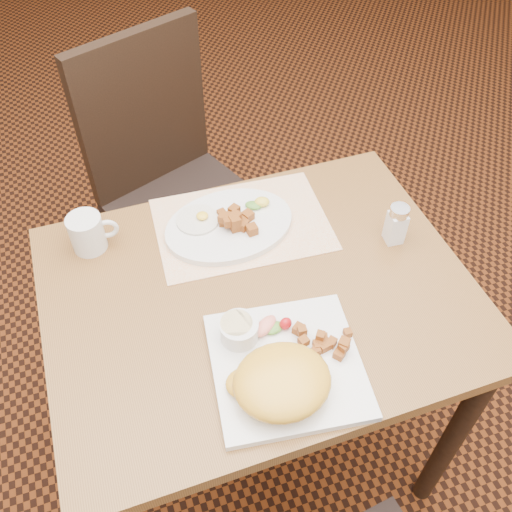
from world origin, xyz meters
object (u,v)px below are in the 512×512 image
object	(u,v)px
chair_far	(171,177)
plate_square	(287,365)
table	(259,321)
coffee_mug	(88,233)
plate_oval	(229,226)
salt_shaker	(396,224)

from	to	relation	value
chair_far	plate_square	xyz separation A→B (m)	(0.04, -0.87, 0.22)
table	chair_far	bearing A→B (deg)	94.59
chair_far	coffee_mug	world-z (taller)	chair_far
plate_square	coffee_mug	size ratio (longest dim) A/B	2.56
chair_far	plate_square	distance (m)	0.89
plate_oval	salt_shaker	xyz separation A→B (m)	(0.34, -0.16, 0.04)
salt_shaker	coffee_mug	world-z (taller)	salt_shaker
table	plate_oval	world-z (taller)	plate_oval
chair_far	plate_square	world-z (taller)	chair_far
chair_far	salt_shaker	xyz separation A→B (m)	(0.39, -0.63, 0.26)
plate_oval	coffee_mug	bearing A→B (deg)	170.93
plate_oval	salt_shaker	bearing A→B (deg)	-24.48
chair_far	table	bearing A→B (deg)	73.11
table	coffee_mug	distance (m)	0.43
salt_shaker	coffee_mug	distance (m)	0.69
table	chair_far	size ratio (longest dim) A/B	0.93
plate_oval	coffee_mug	distance (m)	0.32
plate_square	coffee_mug	bearing A→B (deg)	124.59
chair_far	plate_oval	size ratio (longest dim) A/B	3.19
table	chair_far	world-z (taller)	chair_far
table	plate_oval	bearing A→B (deg)	91.65
table	coffee_mug	size ratio (longest dim) A/B	8.22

